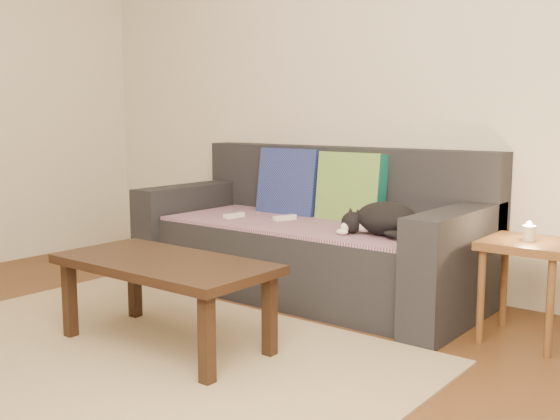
{
  "coord_description": "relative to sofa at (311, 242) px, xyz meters",
  "views": [
    {
      "loc": [
        2.25,
        -1.61,
        1.07
      ],
      "look_at": [
        0.05,
        1.2,
        0.55
      ],
      "focal_mm": 42.0,
      "sensor_mm": 36.0,
      "label": 1
    }
  ],
  "objects": [
    {
      "name": "back_wall",
      "position": [
        0.0,
        0.43,
        0.99
      ],
      "size": [
        4.5,
        0.04,
        2.6
      ],
      "primitive_type": "cube",
      "color": "beige",
      "rests_on": "ground"
    },
    {
      "name": "ground",
      "position": [
        0.0,
        -1.57,
        -0.31
      ],
      "size": [
        4.5,
        4.5,
        0.0
      ],
      "primitive_type": "plane",
      "color": "brown",
      "rests_on": "ground"
    },
    {
      "name": "candle",
      "position": [
        1.31,
        -0.1,
        0.22
      ],
      "size": [
        0.06,
        0.06,
        0.09
      ],
      "color": "beige",
      "rests_on": "side_table"
    },
    {
      "name": "cushion_navy",
      "position": [
        -0.29,
        0.17,
        0.32
      ],
      "size": [
        0.44,
        0.17,
        0.45
      ],
      "primitive_type": "cube",
      "rotation": [
        -0.14,
        0.0,
        0.0
      ],
      "color": "navy",
      "rests_on": "throw_blanket"
    },
    {
      "name": "sofa",
      "position": [
        0.0,
        0.0,
        0.0
      ],
      "size": [
        2.1,
        0.94,
        0.87
      ],
      "color": "#232328",
      "rests_on": "ground"
    },
    {
      "name": "throw_blanket",
      "position": [
        0.0,
        -0.09,
        0.12
      ],
      "size": [
        1.66,
        0.74,
        0.02
      ],
      "primitive_type": "cube",
      "color": "#392647",
      "rests_on": "sofa"
    },
    {
      "name": "wii_remote_a",
      "position": [
        -0.43,
        -0.22,
        0.15
      ],
      "size": [
        0.05,
        0.15,
        0.03
      ],
      "primitive_type": "cube",
      "rotation": [
        0.0,
        0.0,
        1.46
      ],
      "color": "white",
      "rests_on": "throw_blanket"
    },
    {
      "name": "rug",
      "position": [
        0.0,
        -1.42,
        -0.3
      ],
      "size": [
        2.5,
        1.8,
        0.01
      ],
      "primitive_type": "cube",
      "color": "tan",
      "rests_on": "ground"
    },
    {
      "name": "coffee_table",
      "position": [
        0.03,
        -1.21,
        0.05
      ],
      "size": [
        1.04,
        0.52,
        0.42
      ],
      "color": "black",
      "rests_on": "rug"
    },
    {
      "name": "cat",
      "position": [
        0.58,
        -0.17,
        0.22
      ],
      "size": [
        0.43,
        0.31,
        0.18
      ],
      "rotation": [
        0.0,
        0.0,
        -0.2
      ],
      "color": "black",
      "rests_on": "throw_blanket"
    },
    {
      "name": "cushion_green",
      "position": [
        0.17,
        0.17,
        0.32
      ],
      "size": [
        0.43,
        0.16,
        0.44
      ],
      "primitive_type": "cube",
      "rotation": [
        -0.11,
        0.0,
        0.0
      ],
      "color": "#0D564F",
      "rests_on": "throw_blanket"
    },
    {
      "name": "wii_remote_b",
      "position": [
        -0.13,
        -0.1,
        0.15
      ],
      "size": [
        0.08,
        0.15,
        0.03
      ],
      "primitive_type": "cube",
      "rotation": [
        0.0,
        0.0,
        1.24
      ],
      "color": "white",
      "rests_on": "throw_blanket"
    },
    {
      "name": "side_table",
      "position": [
        1.31,
        -0.1,
        0.09
      ],
      "size": [
        0.39,
        0.39,
        0.49
      ],
      "color": "brown",
      "rests_on": "ground"
    }
  ]
}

